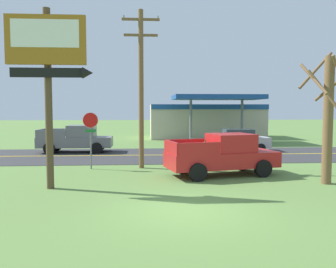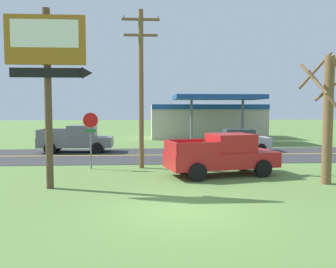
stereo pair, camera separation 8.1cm
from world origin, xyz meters
name	(u,v)px [view 1 (the left image)]	position (x,y,z in m)	size (l,w,h in m)	color
ground_plane	(185,211)	(0.00, 0.00, 0.00)	(180.00, 180.00, 0.00)	#5B7F3D
road_asphalt	(163,155)	(0.00, 13.00, 0.01)	(140.00, 8.00, 0.02)	#333335
road_centre_line	(163,155)	(0.00, 13.00, 0.02)	(126.00, 0.20, 0.01)	gold
motel_sign	(49,63)	(-4.89, 3.25, 4.89)	(3.25, 0.54, 6.97)	brown
stop_sign	(91,130)	(-4.04, 7.80, 2.03)	(0.80, 0.08, 2.95)	slate
utility_pole	(141,84)	(-1.41, 7.96, 4.42)	(1.95, 0.26, 8.24)	brown
bare_tree	(328,114)	(6.32, 3.50, 2.92)	(1.85, 2.06, 5.62)	brown
gas_station	(206,120)	(5.42, 27.21, 1.94)	(12.00, 11.50, 4.40)	beige
pickup_red_parked_on_lawn	(223,155)	(2.45, 5.67, 0.96)	(5.51, 3.11, 1.96)	red
pickup_grey_on_road	(77,139)	(-6.14, 15.00, 0.96)	(5.20, 2.24, 1.96)	slate
car_silver_near_lane	(239,140)	(5.80, 15.00, 0.83)	(4.20, 2.00, 1.64)	#A8AAAF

